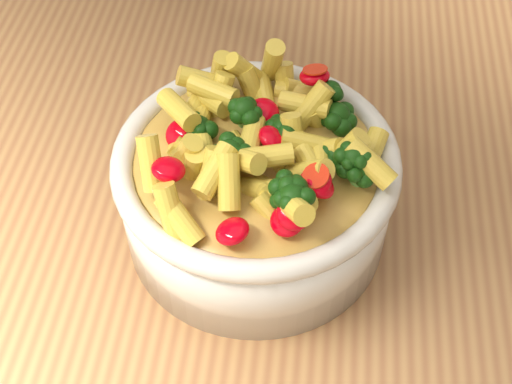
# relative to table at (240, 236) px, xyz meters

# --- Properties ---
(table) EXTENTS (1.20, 0.80, 0.90)m
(table) POSITION_rel_table_xyz_m (0.00, 0.00, 0.00)
(table) COLOR #A47646
(table) RESTS_ON ground
(serving_bowl) EXTENTS (0.22, 0.22, 0.10)m
(serving_bowl) POSITION_rel_table_xyz_m (0.02, -0.06, 0.15)
(serving_bowl) COLOR silver
(serving_bowl) RESTS_ON table
(pasta_salad) EXTENTS (0.18, 0.18, 0.04)m
(pasta_salad) POSITION_rel_table_xyz_m (0.02, -0.06, 0.21)
(pasta_salad) COLOR #E8C549
(pasta_salad) RESTS_ON serving_bowl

